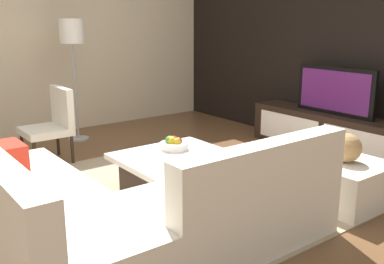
{
  "coord_description": "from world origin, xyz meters",
  "views": [
    {
      "loc": [
        3.19,
        -2.22,
        1.64
      ],
      "look_at": [
        -0.31,
        0.45,
        0.51
      ],
      "focal_mm": 41.49,
      "sensor_mm": 36.0,
      "label": 1
    }
  ],
  "objects_px": {
    "coffee_table": "(176,173)",
    "accent_chair_near": "(53,121)",
    "floor_lamp": "(72,39)",
    "ottoman": "(344,183)",
    "fruit_bowl": "(174,144)",
    "television": "(335,91)",
    "media_console": "(332,134)",
    "decorative_ball": "(347,148)",
    "sectional_couch": "(117,211)"
  },
  "relations": [
    {
      "from": "coffee_table",
      "to": "accent_chair_near",
      "type": "xyz_separation_m",
      "value": [
        -1.68,
        -0.56,
        0.29
      ]
    },
    {
      "from": "coffee_table",
      "to": "floor_lamp",
      "type": "distance_m",
      "value": 2.7
    },
    {
      "from": "ottoman",
      "to": "fruit_bowl",
      "type": "relative_size",
      "value": 2.5
    },
    {
      "from": "coffee_table",
      "to": "fruit_bowl",
      "type": "bearing_deg",
      "value": 151.7
    },
    {
      "from": "television",
      "to": "coffee_table",
      "type": "xyz_separation_m",
      "value": [
        -0.1,
        -2.3,
        -0.59
      ]
    },
    {
      "from": "television",
      "to": "floor_lamp",
      "type": "xyz_separation_m",
      "value": [
        -2.53,
        -2.25,
        0.59
      ]
    },
    {
      "from": "media_console",
      "to": "television",
      "type": "relative_size",
      "value": 2.09
    },
    {
      "from": "floor_lamp",
      "to": "ottoman",
      "type": "distance_m",
      "value": 3.88
    },
    {
      "from": "accent_chair_near",
      "to": "floor_lamp",
      "type": "distance_m",
      "value": 1.31
    },
    {
      "from": "fruit_bowl",
      "to": "decorative_ball",
      "type": "height_order",
      "value": "decorative_ball"
    },
    {
      "from": "accent_chair_near",
      "to": "decorative_ball",
      "type": "bearing_deg",
      "value": 21.46
    },
    {
      "from": "sectional_couch",
      "to": "coffee_table",
      "type": "relative_size",
      "value": 2.26
    },
    {
      "from": "television",
      "to": "fruit_bowl",
      "type": "bearing_deg",
      "value": -97.31
    },
    {
      "from": "media_console",
      "to": "fruit_bowl",
      "type": "height_order",
      "value": "fruit_bowl"
    },
    {
      "from": "floor_lamp",
      "to": "decorative_ball",
      "type": "bearing_deg",
      "value": 15.88
    },
    {
      "from": "sectional_couch",
      "to": "accent_chair_near",
      "type": "relative_size",
      "value": 2.71
    },
    {
      "from": "accent_chair_near",
      "to": "fruit_bowl",
      "type": "distance_m",
      "value": 1.64
    },
    {
      "from": "floor_lamp",
      "to": "television",
      "type": "bearing_deg",
      "value": 41.7
    },
    {
      "from": "coffee_table",
      "to": "accent_chair_near",
      "type": "relative_size",
      "value": 1.2
    },
    {
      "from": "accent_chair_near",
      "to": "ottoman",
      "type": "height_order",
      "value": "accent_chair_near"
    },
    {
      "from": "television",
      "to": "floor_lamp",
      "type": "distance_m",
      "value": 3.44
    },
    {
      "from": "fruit_bowl",
      "to": "ottoman",
      "type": "bearing_deg",
      "value": 36.17
    },
    {
      "from": "accent_chair_near",
      "to": "ottoman",
      "type": "relative_size",
      "value": 1.24
    },
    {
      "from": "sectional_couch",
      "to": "ottoman",
      "type": "xyz_separation_m",
      "value": [
        0.53,
        2.01,
        -0.09
      ]
    },
    {
      "from": "media_console",
      "to": "ottoman",
      "type": "xyz_separation_m",
      "value": [
        1.03,
        -1.24,
        -0.05
      ]
    },
    {
      "from": "coffee_table",
      "to": "decorative_ball",
      "type": "height_order",
      "value": "decorative_ball"
    },
    {
      "from": "sectional_couch",
      "to": "ottoman",
      "type": "height_order",
      "value": "sectional_couch"
    },
    {
      "from": "television",
      "to": "ottoman",
      "type": "xyz_separation_m",
      "value": [
        1.03,
        -1.24,
        -0.59
      ]
    },
    {
      "from": "media_console",
      "to": "ottoman",
      "type": "height_order",
      "value": "media_console"
    },
    {
      "from": "accent_chair_near",
      "to": "ottoman",
      "type": "bearing_deg",
      "value": 21.46
    },
    {
      "from": "media_console",
      "to": "fruit_bowl",
      "type": "distance_m",
      "value": 2.22
    },
    {
      "from": "coffee_table",
      "to": "accent_chair_near",
      "type": "bearing_deg",
      "value": -161.48
    },
    {
      "from": "coffee_table",
      "to": "television",
      "type": "bearing_deg",
      "value": 87.51
    },
    {
      "from": "coffee_table",
      "to": "decorative_ball",
      "type": "xyz_separation_m",
      "value": [
        1.13,
        1.06,
        0.33
      ]
    },
    {
      "from": "accent_chair_near",
      "to": "decorative_ball",
      "type": "height_order",
      "value": "accent_chair_near"
    },
    {
      "from": "floor_lamp",
      "to": "ottoman",
      "type": "bearing_deg",
      "value": 15.88
    },
    {
      "from": "floor_lamp",
      "to": "decorative_ball",
      "type": "relative_size",
      "value": 6.3
    },
    {
      "from": "television",
      "to": "sectional_couch",
      "type": "bearing_deg",
      "value": -81.24
    },
    {
      "from": "sectional_couch",
      "to": "television",
      "type": "bearing_deg",
      "value": 98.76
    },
    {
      "from": "ottoman",
      "to": "coffee_table",
      "type": "bearing_deg",
      "value": -136.9
    },
    {
      "from": "television",
      "to": "floor_lamp",
      "type": "relative_size",
      "value": 0.65
    },
    {
      "from": "television",
      "to": "floor_lamp",
      "type": "bearing_deg",
      "value": -138.3
    },
    {
      "from": "sectional_couch",
      "to": "floor_lamp",
      "type": "relative_size",
      "value": 1.44
    },
    {
      "from": "sectional_couch",
      "to": "decorative_ball",
      "type": "relative_size",
      "value": 9.05
    },
    {
      "from": "television",
      "to": "sectional_couch",
      "type": "distance_m",
      "value": 3.33
    },
    {
      "from": "coffee_table",
      "to": "ottoman",
      "type": "distance_m",
      "value": 1.54
    },
    {
      "from": "media_console",
      "to": "television",
      "type": "bearing_deg",
      "value": 90.0
    },
    {
      "from": "media_console",
      "to": "accent_chair_near",
      "type": "distance_m",
      "value": 3.38
    },
    {
      "from": "floor_lamp",
      "to": "decorative_ball",
      "type": "height_order",
      "value": "floor_lamp"
    },
    {
      "from": "coffee_table",
      "to": "floor_lamp",
      "type": "xyz_separation_m",
      "value": [
        -2.43,
        0.04,
        1.18
      ]
    }
  ]
}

